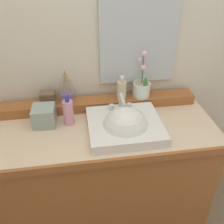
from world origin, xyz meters
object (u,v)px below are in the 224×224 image
object	(u,v)px
sink_basin	(125,128)
lotion_bottle	(68,112)
reed_diffuser	(67,96)
trinket_box	(48,98)
soap_dispenser	(122,90)
potted_plant	(142,87)
tissue_box	(44,116)

from	to	relation	value
sink_basin	lotion_bottle	size ratio (longest dim) A/B	2.18
reed_diffuser	trinket_box	bearing A→B (deg)	-173.79
reed_diffuser	soap_dispenser	bearing A→B (deg)	-5.97
sink_basin	trinket_box	distance (m)	0.52
soap_dispenser	potted_plant	bearing A→B (deg)	10.88
sink_basin	lotion_bottle	xyz separation A→B (m)	(-0.32, 0.12, 0.06)
potted_plant	soap_dispenser	distance (m)	0.14
potted_plant	trinket_box	size ratio (longest dim) A/B	3.41
soap_dispenser	tissue_box	world-z (taller)	soap_dispenser
sink_basin	reed_diffuser	distance (m)	0.44
trinket_box	lotion_bottle	size ratio (longest dim) A/B	0.46
trinket_box	lotion_bottle	xyz separation A→B (m)	(0.12, -0.15, -0.02)
potted_plant	lotion_bottle	bearing A→B (deg)	-162.19
soap_dispenser	reed_diffuser	world-z (taller)	reed_diffuser
potted_plant	lotion_bottle	world-z (taller)	potted_plant
reed_diffuser	trinket_box	xyz separation A→B (m)	(-0.12, -0.01, 0.01)
sink_basin	trinket_box	xyz separation A→B (m)	(-0.44, 0.27, 0.08)
trinket_box	tissue_box	world-z (taller)	trinket_box
sink_basin	potted_plant	bearing A→B (deg)	59.92
sink_basin	trinket_box	bearing A→B (deg)	147.92
sink_basin	reed_diffuser	xyz separation A→B (m)	(-0.32, 0.29, 0.08)
reed_diffuser	lotion_bottle	xyz separation A→B (m)	(0.00, -0.16, -0.01)
tissue_box	reed_diffuser	bearing A→B (deg)	46.89
potted_plant	soap_dispenser	world-z (taller)	potted_plant
soap_dispenser	lotion_bottle	world-z (taller)	soap_dispenser
lotion_bottle	potted_plant	bearing A→B (deg)	17.81
potted_plant	tissue_box	xyz separation A→B (m)	(-0.62, -0.14, -0.07)
potted_plant	trinket_box	world-z (taller)	potted_plant
potted_plant	trinket_box	bearing A→B (deg)	-179.70
sink_basin	soap_dispenser	bearing A→B (deg)	84.41
soap_dispenser	trinket_box	world-z (taller)	soap_dispenser
potted_plant	soap_dispenser	xyz separation A→B (m)	(-0.14, -0.03, 0.00)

